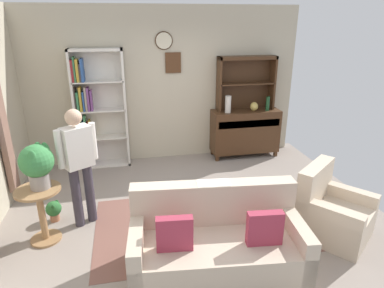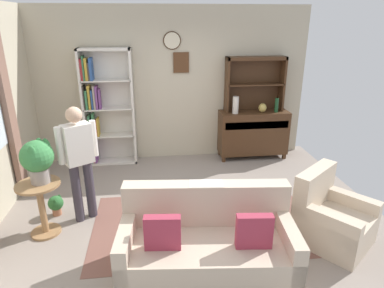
% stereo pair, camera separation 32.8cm
% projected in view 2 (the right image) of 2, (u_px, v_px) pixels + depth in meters
% --- Properties ---
extents(ground_plane, '(5.40, 4.60, 0.02)m').
position_uv_depth(ground_plane, '(187.00, 213.00, 4.71)').
color(ground_plane, gray).
extents(wall_back, '(5.00, 0.09, 2.80)m').
position_uv_depth(wall_back, '(174.00, 85.00, 6.18)').
color(wall_back, '#BCB299').
rests_on(wall_back, ground_plane).
extents(area_rug, '(2.91, 1.70, 0.01)m').
position_uv_depth(area_rug, '(204.00, 223.00, 4.45)').
color(area_rug, brown).
rests_on(area_rug, ground_plane).
extents(bookshelf, '(0.90, 0.30, 2.10)m').
position_uv_depth(bookshelf, '(104.00, 107.00, 5.98)').
color(bookshelf, silver).
rests_on(bookshelf, ground_plane).
extents(sideboard, '(1.30, 0.45, 0.92)m').
position_uv_depth(sideboard, '(253.00, 132.00, 6.42)').
color(sideboard, '#422816').
rests_on(sideboard, ground_plane).
extents(sideboard_hutch, '(1.10, 0.26, 1.00)m').
position_uv_depth(sideboard_hutch, '(255.00, 76.00, 6.16)').
color(sideboard_hutch, '#422816').
rests_on(sideboard_hutch, sideboard).
extents(vase_tall, '(0.11, 0.11, 0.32)m').
position_uv_depth(vase_tall, '(236.00, 105.00, 6.10)').
color(vase_tall, beige).
rests_on(vase_tall, sideboard).
extents(vase_round, '(0.15, 0.15, 0.17)m').
position_uv_depth(vase_round, '(262.00, 108.00, 6.20)').
color(vase_round, tan).
rests_on(vase_round, sideboard).
extents(bottle_wine, '(0.07, 0.07, 0.27)m').
position_uv_depth(bottle_wine, '(277.00, 105.00, 6.20)').
color(bottle_wine, '#194223').
rests_on(bottle_wine, sideboard).
extents(couch_floral, '(1.88, 1.03, 0.90)m').
position_uv_depth(couch_floral, '(207.00, 245.00, 3.53)').
color(couch_floral, beige).
rests_on(couch_floral, ground_plane).
extents(armchair_floral, '(1.07, 1.08, 0.88)m').
position_uv_depth(armchair_floral, '(331.00, 220.00, 4.02)').
color(armchair_floral, beige).
rests_on(armchair_floral, ground_plane).
extents(plant_stand, '(0.52, 0.52, 0.70)m').
position_uv_depth(plant_stand, '(41.00, 203.00, 4.10)').
color(plant_stand, '#997047').
rests_on(plant_stand, ground_plane).
extents(potted_plant_large, '(0.39, 0.39, 0.53)m').
position_uv_depth(potted_plant_large, '(38.00, 158.00, 3.94)').
color(potted_plant_large, gray).
rests_on(potted_plant_large, plant_stand).
extents(potted_plant_small, '(0.20, 0.20, 0.28)m').
position_uv_depth(potted_plant_small, '(56.00, 204.00, 4.59)').
color(potted_plant_small, '#AD6B4C').
rests_on(potted_plant_small, ground_plane).
extents(person_reading, '(0.48, 0.35, 1.56)m').
position_uv_depth(person_reading, '(79.00, 157.00, 4.26)').
color(person_reading, '#38333D').
rests_on(person_reading, ground_plane).
extents(coffee_table, '(0.80, 0.50, 0.42)m').
position_uv_depth(coffee_table, '(202.00, 206.00, 4.20)').
color(coffee_table, '#422816').
rests_on(coffee_table, ground_plane).
extents(book_stack, '(0.23, 0.16, 0.07)m').
position_uv_depth(book_stack, '(197.00, 196.00, 4.21)').
color(book_stack, gray).
rests_on(book_stack, coffee_table).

